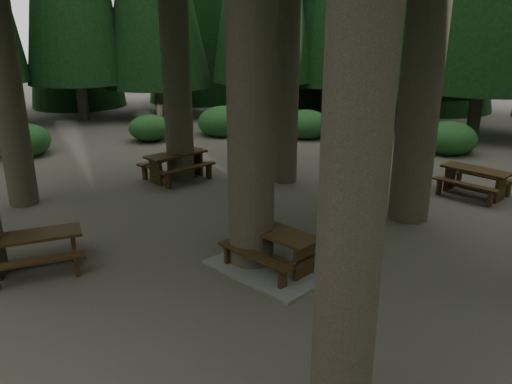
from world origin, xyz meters
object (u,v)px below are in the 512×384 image
Objects in this scene: picnic_table_b at (176,162)px; picnic_table_e at (36,246)px; picnic_table_a at (275,255)px; picnic_table_d at (475,178)px.

picnic_table_e is (1.99, -5.64, -0.05)m from picnic_table_b.
picnic_table_a is 1.16× the size of picnic_table_e.
picnic_table_d is at bearing 0.68° from picnic_table_e.
picnic_table_e is at bearing -134.19° from picnic_table_a.
picnic_table_d is 0.93× the size of picnic_table_e.
picnic_table_d is 10.63m from picnic_table_e.
picnic_table_b is 5.98m from picnic_table_e.
picnic_table_a reaches higher than picnic_table_e.
picnic_table_e is at bearing -109.43° from picnic_table_d.
picnic_table_a is 1.18× the size of picnic_table_b.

